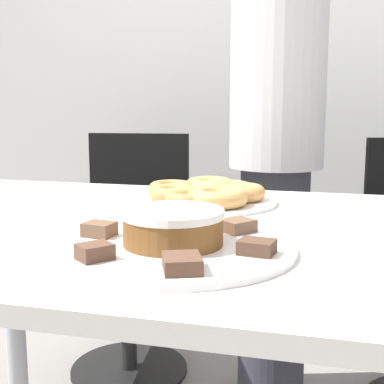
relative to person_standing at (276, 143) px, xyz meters
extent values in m
cube|color=silver|center=(-0.04, 0.75, 0.42)|extent=(8.00, 0.05, 2.60)
cube|color=silver|center=(-0.04, -0.79, -0.11)|extent=(1.52, 0.90, 0.03)
cylinder|color=silver|center=(-0.74, -0.41, -0.50)|extent=(0.06, 0.06, 0.75)
cylinder|color=#383842|center=(0.00, 0.00, -0.48)|extent=(0.23, 0.23, 0.80)
cylinder|color=silver|center=(0.00, 0.00, 0.24)|extent=(0.31, 0.31, 0.63)
cylinder|color=black|center=(-0.53, 0.01, -0.87)|extent=(0.44, 0.44, 0.01)
cylinder|color=#262626|center=(-0.53, 0.01, -0.65)|extent=(0.06, 0.06, 0.41)
cube|color=black|center=(-0.53, 0.01, -0.43)|extent=(0.49, 0.49, 0.04)
cube|color=black|center=(-0.56, 0.21, -0.20)|extent=(0.40, 0.07, 0.42)
cylinder|color=white|center=(-0.06, -0.97, -0.09)|extent=(0.39, 0.39, 0.01)
cylinder|color=white|center=(-0.11, -0.57, -0.09)|extent=(0.34, 0.34, 0.01)
cylinder|color=brown|center=(-0.06, -0.97, -0.07)|extent=(0.16, 0.16, 0.04)
cylinder|color=white|center=(-0.06, -0.97, -0.04)|extent=(0.16, 0.16, 0.01)
cube|color=brown|center=(0.02, -0.87, -0.08)|extent=(0.07, 0.07, 0.02)
cube|color=brown|center=(-0.11, -0.85, -0.08)|extent=(0.06, 0.06, 0.03)
cube|color=brown|center=(-0.20, -0.95, -0.08)|extent=(0.05, 0.05, 0.02)
cube|color=brown|center=(-0.15, -1.08, -0.08)|extent=(0.06, 0.06, 0.02)
cube|color=brown|center=(-0.01, -1.10, -0.08)|extent=(0.07, 0.07, 0.02)
cube|color=#513828|center=(0.07, -0.99, -0.08)|extent=(0.06, 0.05, 0.02)
torus|color=#E5AD66|center=(-0.11, -0.57, -0.08)|extent=(0.11, 0.11, 0.03)
torus|color=tan|center=(-0.06, -0.64, -0.07)|extent=(0.13, 0.13, 0.04)
torus|color=#D18E4C|center=(-0.03, -0.56, -0.07)|extent=(0.13, 0.13, 0.04)
torus|color=#E5AD66|center=(-0.07, -0.50, -0.07)|extent=(0.12, 0.12, 0.03)
torus|color=tan|center=(-0.12, -0.47, -0.07)|extent=(0.12, 0.12, 0.04)
torus|color=#C68447|center=(-0.20, -0.52, -0.07)|extent=(0.11, 0.11, 0.03)
torus|color=#D18E4C|center=(-0.18, -0.60, -0.07)|extent=(0.11, 0.11, 0.03)
torus|color=#C68447|center=(-0.13, -0.65, -0.07)|extent=(0.10, 0.10, 0.03)
camera|label=1|loc=(0.17, -1.76, 0.13)|focal=50.00mm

